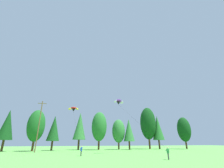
{
  "coord_description": "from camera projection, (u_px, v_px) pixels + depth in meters",
  "views": [
    {
      "loc": [
        -9.29,
        -1.22,
        2.24
      ],
      "look_at": [
        -2.63,
        20.28,
        10.66
      ],
      "focal_mm": 25.18,
      "sensor_mm": 36.0,
      "label": 1
    }
  ],
  "objects": [
    {
      "name": "treeline_tree_c",
      "position": [
        7.0,
        125.0,
        44.56
      ],
      "size": [
        4.08,
        4.08,
        11.27
      ],
      "color": "#472D19",
      "rests_on": "ground_plane"
    },
    {
      "name": "treeline_tree_d",
      "position": [
        36.0,
        126.0,
        45.69
      ],
      "size": [
        4.88,
        4.88,
        11.41
      ],
      "color": "#472D19",
      "rests_on": "ground_plane"
    },
    {
      "name": "treeline_tree_e",
      "position": [
        54.0,
        128.0,
        50.2
      ],
      "size": [
        3.91,
        3.91,
        10.5
      ],
      "color": "#472D19",
      "rests_on": "ground_plane"
    },
    {
      "name": "treeline_tree_f",
      "position": [
        80.0,
        126.0,
        54.54
      ],
      "size": [
        4.3,
        4.3,
        12.28
      ],
      "color": "#472D19",
      "rests_on": "ground_plane"
    },
    {
      "name": "treeline_tree_g",
      "position": [
        99.0,
        126.0,
        54.12
      ],
      "size": [
        5.15,
        5.15,
        12.41
      ],
      "color": "#472D19",
      "rests_on": "ground_plane"
    },
    {
      "name": "treeline_tree_h",
      "position": [
        119.0,
        131.0,
        56.36
      ],
      "size": [
        4.56,
        4.56,
        10.23
      ],
      "color": "#472D19",
      "rests_on": "ground_plane"
    },
    {
      "name": "treeline_tree_i",
      "position": [
        129.0,
        130.0,
        56.33
      ],
      "size": [
        3.87,
        3.87,
        10.32
      ],
      "color": "#472D19",
      "rests_on": "ground_plane"
    },
    {
      "name": "treeline_tree_j",
      "position": [
        148.0,
        123.0,
        61.62
      ],
      "size": [
        5.98,
        5.98,
        15.5
      ],
      "color": "#472D19",
      "rests_on": "ground_plane"
    },
    {
      "name": "treeline_tree_k",
      "position": [
        158.0,
        128.0,
        61.48
      ],
      "size": [
        4.3,
        4.3,
        12.27
      ],
      "color": "#472D19",
      "rests_on": "ground_plane"
    },
    {
      "name": "treeline_tree_l",
      "position": [
        184.0,
        129.0,
        61.03
      ],
      "size": [
        4.96,
        4.96,
        11.7
      ],
      "color": "#472D19",
      "rests_on": "ground_plane"
    },
    {
      "name": "utility_pole",
      "position": [
        39.0,
        124.0,
        40.24
      ],
      "size": [
        2.2,
        0.26,
        12.72
      ],
      "color": "brown",
      "rests_on": "ground_plane"
    },
    {
      "name": "kite_flyer_near",
      "position": [
        81.0,
        150.0,
        28.28
      ],
      "size": [
        0.56,
        0.6,
        1.69
      ],
      "color": "black",
      "rests_on": "ground_plane"
    },
    {
      "name": "kite_flyer_mid",
      "position": [
        168.0,
        152.0,
        22.17
      ],
      "size": [
        0.67,
        0.69,
        1.69
      ],
      "color": "#4C4C51",
      "rests_on": "ground_plane"
    },
    {
      "name": "parafoil_kite_high_red_yellow",
      "position": [
        74.0,
        109.0,
        47.47
      ],
      "size": [
        3.27,
        18.33,
        10.86
      ],
      "color": "red"
    },
    {
      "name": "parafoil_kite_mid_purple",
      "position": [
        119.0,
        102.0,
        37.55
      ],
      "size": [
        3.3,
        14.48,
        10.46
      ],
      "color": "purple"
    }
  ]
}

